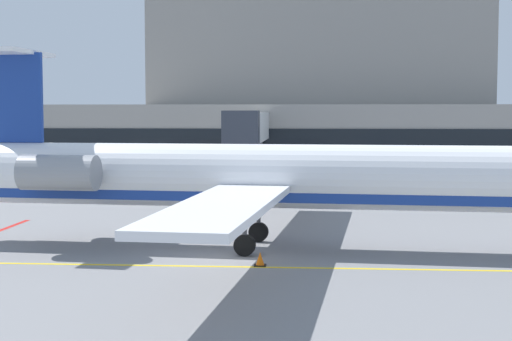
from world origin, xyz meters
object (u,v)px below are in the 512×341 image
(baggage_tug, at_px, (289,183))
(pushback_tractor, at_px, (425,187))
(fuel_tank, at_px, (105,167))
(regional_jet, at_px, (273,177))

(baggage_tug, relative_size, pushback_tractor, 0.88)
(pushback_tractor, bearing_deg, baggage_tug, 163.38)
(pushback_tractor, height_order, fuel_tank, fuel_tank)
(baggage_tug, height_order, fuel_tank, fuel_tank)
(regional_jet, height_order, fuel_tank, regional_jet)
(baggage_tug, bearing_deg, pushback_tractor, -16.62)
(baggage_tug, xyz_separation_m, pushback_tractor, (9.36, -2.80, 0.06))
(baggage_tug, distance_m, pushback_tractor, 9.77)
(baggage_tug, height_order, pushback_tractor, pushback_tractor)
(regional_jet, relative_size, fuel_tank, 5.60)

